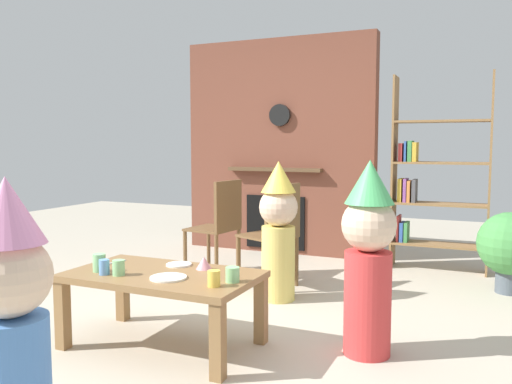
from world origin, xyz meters
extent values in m
plane|color=#BCB29E|center=(0.00, 0.00, 0.00)|extent=(12.00, 12.00, 0.00)
cube|color=brown|center=(-0.55, 2.60, 1.20)|extent=(2.20, 0.18, 2.40)
cube|color=black|center=(-0.55, 2.50, 0.35)|extent=(0.70, 0.02, 0.60)
cube|color=brown|center=(-0.55, 2.46, 0.95)|extent=(1.10, 0.10, 0.04)
cylinder|color=black|center=(-0.49, 2.48, 1.55)|extent=(0.24, 0.04, 0.24)
cube|color=olive|center=(0.78, 2.40, 0.95)|extent=(0.02, 0.28, 1.90)
cube|color=olive|center=(1.66, 2.40, 0.95)|extent=(0.02, 0.28, 1.90)
cube|color=olive|center=(1.22, 2.40, 0.25)|extent=(0.86, 0.28, 0.02)
cube|color=olive|center=(1.22, 2.40, 0.65)|extent=(0.86, 0.28, 0.02)
cube|color=olive|center=(1.22, 2.40, 1.05)|extent=(0.86, 0.28, 0.02)
cube|color=olive|center=(1.22, 2.40, 1.45)|extent=(0.86, 0.28, 0.02)
cube|color=#B23333|center=(0.84, 2.40, 0.39)|extent=(0.02, 0.20, 0.26)
cube|color=#3359A5|center=(0.87, 2.40, 0.36)|extent=(0.03, 0.20, 0.19)
cube|color=#3F8C4C|center=(0.91, 2.40, 0.36)|extent=(0.03, 0.20, 0.19)
cube|color=gold|center=(0.85, 2.40, 0.77)|extent=(0.04, 0.20, 0.23)
cube|color=#8C4C99|center=(0.89, 2.40, 0.78)|extent=(0.03, 0.20, 0.23)
cube|color=#D87F3F|center=(0.93, 2.40, 0.77)|extent=(0.03, 0.20, 0.21)
cube|color=#4C4C51|center=(0.98, 2.40, 0.77)|extent=(0.04, 0.20, 0.22)
cube|color=#B23333|center=(0.84, 2.40, 1.15)|extent=(0.04, 0.20, 0.18)
cube|color=#3359A5|center=(0.89, 2.40, 1.16)|extent=(0.02, 0.20, 0.20)
cube|color=#3F8C4C|center=(0.93, 2.40, 1.16)|extent=(0.04, 0.20, 0.20)
cube|color=gold|center=(0.98, 2.40, 1.15)|extent=(0.04, 0.20, 0.19)
cube|color=olive|center=(-0.14, -0.34, 0.44)|extent=(1.15, 0.65, 0.04)
cube|color=olive|center=(-0.67, -0.62, 0.21)|extent=(0.07, 0.07, 0.42)
cube|color=olive|center=(0.39, -0.62, 0.21)|extent=(0.07, 0.07, 0.42)
cube|color=olive|center=(-0.67, -0.06, 0.21)|extent=(0.07, 0.07, 0.42)
cube|color=olive|center=(0.39, -0.06, 0.21)|extent=(0.07, 0.07, 0.42)
cylinder|color=#F2CC4C|center=(0.29, -0.48, 0.50)|extent=(0.07, 0.07, 0.09)
cylinder|color=#8CD18C|center=(-0.34, -0.50, 0.50)|extent=(0.07, 0.07, 0.09)
cylinder|color=#669EE0|center=(-0.43, -0.52, 0.50)|extent=(0.06, 0.06, 0.09)
cylinder|color=#8CD18C|center=(0.34, -0.36, 0.50)|extent=(0.08, 0.08, 0.09)
cylinder|color=#8CD18C|center=(-0.51, -0.47, 0.51)|extent=(0.08, 0.08, 0.11)
cylinder|color=white|center=(-0.15, -0.14, 0.46)|extent=(0.16, 0.16, 0.01)
cylinder|color=white|center=(-0.03, -0.44, 0.46)|extent=(0.21, 0.21, 0.01)
cone|color=pink|center=(0.04, -0.16, 0.49)|extent=(0.10, 0.10, 0.08)
cube|color=silver|center=(-0.57, -0.23, 0.46)|extent=(0.05, 0.15, 0.01)
sphere|color=beige|center=(0.05, -1.61, 0.75)|extent=(0.31, 0.31, 0.31)
cone|color=pink|center=(0.05, -1.61, 0.99)|extent=(0.28, 0.28, 0.25)
cylinder|color=#D13838|center=(1.02, 0.04, 0.31)|extent=(0.27, 0.27, 0.61)
sphere|color=beige|center=(1.02, 0.04, 0.77)|extent=(0.32, 0.32, 0.32)
cone|color=#4CB766|center=(1.02, 0.04, 1.02)|extent=(0.28, 0.28, 0.25)
cylinder|color=#E0CC66|center=(0.15, 0.84, 0.29)|extent=(0.26, 0.26, 0.59)
sphere|color=beige|center=(0.15, 0.84, 0.74)|extent=(0.30, 0.30, 0.30)
cone|color=#F2D14C|center=(0.15, 0.84, 0.98)|extent=(0.27, 0.27, 0.24)
cube|color=brown|center=(-0.71, 1.32, 0.44)|extent=(0.45, 0.45, 0.02)
cube|color=brown|center=(-0.52, 1.29, 0.68)|extent=(0.09, 0.40, 0.45)
cylinder|color=brown|center=(-0.86, 1.52, 0.21)|extent=(0.04, 0.04, 0.43)
cylinder|color=brown|center=(-0.91, 1.16, 0.21)|extent=(0.04, 0.04, 0.43)
cylinder|color=brown|center=(-0.50, 1.47, 0.21)|extent=(0.04, 0.04, 0.43)
cylinder|color=brown|center=(-0.55, 1.11, 0.21)|extent=(0.04, 0.04, 0.43)
cube|color=brown|center=(-0.09, 1.19, 0.44)|extent=(0.53, 0.53, 0.02)
cube|color=brown|center=(0.08, 1.11, 0.68)|extent=(0.18, 0.38, 0.45)
cylinder|color=brown|center=(-0.19, 1.42, 0.21)|extent=(0.04, 0.04, 0.43)
cylinder|color=brown|center=(-0.33, 1.09, 0.21)|extent=(0.04, 0.04, 0.43)
cylinder|color=brown|center=(0.14, 1.28, 0.21)|extent=(0.04, 0.04, 0.43)
cylinder|color=brown|center=(0.00, 0.95, 0.21)|extent=(0.04, 0.04, 0.43)
cylinder|color=#4C5660|center=(1.83, 1.79, 0.10)|extent=(0.21, 0.21, 0.19)
sphere|color=#459046|center=(1.83, 1.79, 0.41)|extent=(0.52, 0.52, 0.52)
camera|label=1|loc=(1.64, -2.96, 1.23)|focal=36.82mm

